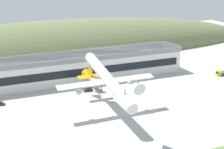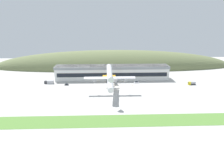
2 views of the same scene
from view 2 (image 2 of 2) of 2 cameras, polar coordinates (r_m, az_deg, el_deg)
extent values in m
plane|color=#B7B5AF|center=(171.85, 2.82, -5.20)|extent=(360.92, 360.92, 0.00)
cube|color=#568438|center=(128.66, 4.72, -11.89)|extent=(324.83, 16.16, 0.08)
ellipsoid|color=#667047|center=(275.13, 0.44, 1.99)|extent=(297.24, 61.02, 42.46)
cube|color=white|center=(215.31, 0.02, 0.57)|extent=(109.69, 15.58, 13.60)
cube|color=gray|center=(214.12, 0.02, 2.03)|extent=(110.89, 16.78, 2.40)
cube|color=black|center=(207.85, 0.11, -0.10)|extent=(105.30, 0.16, 3.81)
cylinder|color=silver|center=(202.65, 0.63, -1.08)|extent=(2.60, 12.05, 2.60)
cube|color=silver|center=(196.84, 0.72, -1.52)|extent=(3.38, 2.86, 2.86)
cylinder|color=slate|center=(197.85, 0.71, -2.04)|extent=(0.36, 0.36, 4.00)
cylinder|color=silver|center=(168.08, -0.58, -0.65)|extent=(4.30, 42.18, 12.79)
cone|color=silver|center=(144.66, -0.30, -1.05)|extent=(4.21, 5.49, 5.09)
cone|color=orange|center=(191.93, -0.80, -0.34)|extent=(4.21, 6.33, 5.26)
cube|color=orange|center=(187.68, -0.77, 0.66)|extent=(0.50, 5.22, 7.66)
cube|color=orange|center=(188.71, -0.77, -0.38)|extent=(11.17, 3.02, 0.96)
cube|color=silver|center=(170.37, -0.60, -0.86)|extent=(40.14, 3.62, 1.17)
cylinder|color=#9E9EA3|center=(170.29, -4.65, -1.42)|extent=(2.30, 3.99, 2.98)
cylinder|color=#9E9EA3|center=(171.01, 3.44, -1.33)|extent=(2.30, 3.99, 2.98)
cylinder|color=#2D2D2D|center=(170.90, -1.39, -1.61)|extent=(0.28, 0.28, 2.20)
cylinder|color=#2D2D2D|center=(171.19, -1.39, -1.97)|extent=(0.45, 1.10, 1.10)
cylinder|color=#2D2D2D|center=(171.04, 0.19, -1.60)|extent=(0.28, 0.28, 2.20)
cylinder|color=#2D2D2D|center=(171.33, 0.19, -1.95)|extent=(0.45, 1.10, 1.10)
cylinder|color=#2D2D2D|center=(154.09, -0.41, -1.94)|extent=(0.22, 0.22, 1.98)
cylinder|color=#2D2D2D|center=(154.36, -0.41, -2.30)|extent=(0.30, 0.82, 0.82)
cube|color=#333338|center=(198.85, -0.36, -2.43)|extent=(4.50, 1.86, 0.87)
cube|color=black|center=(198.64, -0.30, -2.21)|extent=(2.48, 1.56, 0.71)
cube|color=#333338|center=(199.87, -11.75, -2.65)|extent=(3.70, 1.87, 0.77)
cube|color=black|center=(199.71, -11.81, -2.46)|extent=(2.04, 1.56, 0.63)
cube|color=silver|center=(203.93, 6.34, -2.10)|extent=(4.46, 2.07, 0.89)
cube|color=black|center=(203.76, 6.41, -1.88)|extent=(2.49, 1.67, 0.73)
cube|color=#333338|center=(209.36, -16.87, -1.96)|extent=(2.80, 2.70, 2.62)
cube|color=black|center=(209.65, -17.24, -1.83)|extent=(0.20, 2.17, 1.15)
cube|color=#B7B7BC|center=(208.07, -15.78, -1.90)|extent=(5.80, 2.86, 3.18)
cube|color=gold|center=(208.81, 19.55, -2.18)|extent=(2.15, 2.33, 2.75)
cube|color=black|center=(208.31, 19.28, -2.05)|extent=(0.14, 1.93, 1.21)
cube|color=#38383D|center=(210.19, 20.36, -2.41)|extent=(4.49, 2.17, 0.90)
cylinder|color=#B7B7BC|center=(209.80, 20.40, -2.01)|extent=(4.27, 2.28, 2.15)
cube|color=orange|center=(189.10, -6.37, -3.50)|extent=(0.52, 0.52, 0.03)
cone|color=orange|center=(189.01, -6.37, -3.41)|extent=(0.40, 0.40, 0.55)
cube|color=orange|center=(195.10, 5.35, -2.93)|extent=(0.52, 0.52, 0.03)
cone|color=orange|center=(195.02, 5.35, -2.85)|extent=(0.40, 0.40, 0.55)
camera|label=1|loc=(61.40, -56.19, 10.48)|focal=60.00mm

